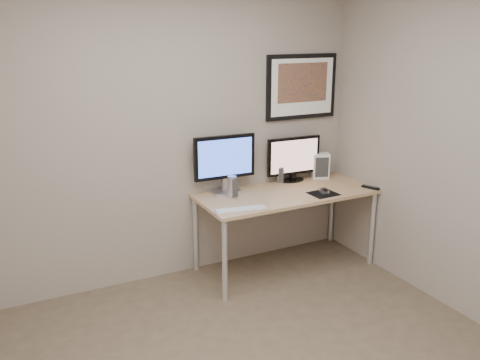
{
  "coord_description": "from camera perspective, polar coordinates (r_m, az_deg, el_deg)",
  "views": [
    {
      "loc": [
        -1.33,
        -2.34,
        2.13
      ],
      "look_at": [
        0.41,
        1.1,
        0.99
      ],
      "focal_mm": 38.0,
      "sensor_mm": 36.0,
      "label": 1
    }
  ],
  "objects": [
    {
      "name": "mouse",
      "position": [
        4.6,
        9.43,
        -1.14
      ],
      "size": [
        0.1,
        0.13,
        0.04
      ],
      "primitive_type": "ellipsoid",
      "rotation": [
        0.0,
        0.0,
        -0.34
      ],
      "color": "black",
      "rests_on": "mousepad"
    },
    {
      "name": "speaker_right",
      "position": [
        4.83,
        4.55,
        0.58
      ],
      "size": [
        0.08,
        0.08,
        0.16
      ],
      "primitive_type": "cylinder",
      "rotation": [
        0.0,
        0.0,
        -0.34
      ],
      "color": "#BBBBC0",
      "rests_on": "desk"
    },
    {
      "name": "monitor_tv",
      "position": [
        4.86,
        6.04,
        2.48
      ],
      "size": [
        0.55,
        0.14,
        0.43
      ],
      "rotation": [
        0.0,
        0.0,
        -0.04
      ],
      "color": "black",
      "rests_on": "desk"
    },
    {
      "name": "room",
      "position": [
        3.13,
        -1.31,
        7.52
      ],
      "size": [
        3.6,
        3.6,
        3.6
      ],
      "color": "white",
      "rests_on": "ground"
    },
    {
      "name": "fan_unit",
      "position": [
        5.04,
        9.01,
        1.6
      ],
      "size": [
        0.19,
        0.17,
        0.25
      ],
      "primitive_type": "cube",
      "rotation": [
        0.0,
        0.0,
        -0.36
      ],
      "color": "white",
      "rests_on": "desk"
    },
    {
      "name": "speaker_left",
      "position": [
        4.38,
        -0.9,
        -0.8
      ],
      "size": [
        0.1,
        0.1,
        0.2
      ],
      "primitive_type": "cylinder",
      "rotation": [
        0.0,
        0.0,
        0.25
      ],
      "color": "#BBBBC0",
      "rests_on": "desk"
    },
    {
      "name": "framed_art",
      "position": [
        4.86,
        6.94,
        10.37
      ],
      "size": [
        0.75,
        0.04,
        0.6
      ],
      "color": "black",
      "rests_on": "room"
    },
    {
      "name": "mousepad",
      "position": [
        4.58,
        9.34,
        -1.53
      ],
      "size": [
        0.25,
        0.22,
        0.0
      ],
      "primitive_type": "cube",
      "rotation": [
        0.0,
        0.0,
        0.04
      ],
      "color": "black",
      "rests_on": "desk"
    },
    {
      "name": "monitor_large",
      "position": [
        4.48,
        -1.73,
        2.12
      ],
      "size": [
        0.57,
        0.19,
        0.52
      ],
      "rotation": [
        0.0,
        0.0,
        -0.04
      ],
      "color": "#BBBBC0",
      "rests_on": "desk"
    },
    {
      "name": "keyboard",
      "position": [
        4.11,
        0.17,
        -3.32
      ],
      "size": [
        0.44,
        0.19,
        0.02
      ],
      "primitive_type": "cube",
      "rotation": [
        0.0,
        0.0,
        -0.17
      ],
      "color": "silver",
      "rests_on": "desk"
    },
    {
      "name": "remote",
      "position": [
        4.82,
        14.49,
        -0.79
      ],
      "size": [
        0.1,
        0.17,
        0.02
      ],
      "primitive_type": "cube",
      "rotation": [
        0.0,
        0.0,
        0.38
      ],
      "color": "black",
      "rests_on": "desk"
    },
    {
      "name": "desk",
      "position": [
        4.6,
        5.17,
        -2.15
      ],
      "size": [
        1.6,
        0.7,
        0.73
      ],
      "color": "olive",
      "rests_on": "floor"
    }
  ]
}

